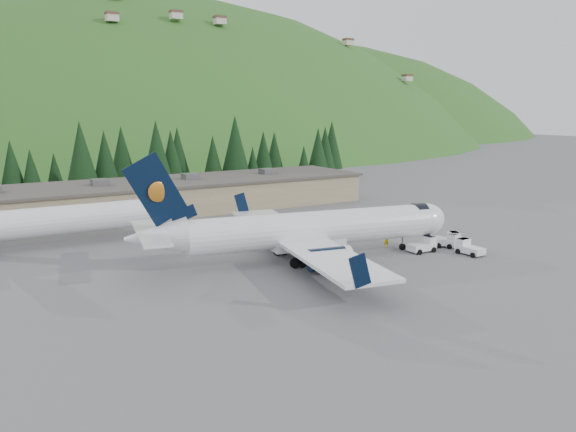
# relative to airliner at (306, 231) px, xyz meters

# --- Properties ---
(ground) EXTENTS (600.00, 600.00, 0.00)m
(ground) POSITION_rel_airliner_xyz_m (1.10, -0.21, -3.39)
(ground) COLOR #5A5A5F
(airliner) EXTENTS (38.22, 36.08, 12.72)m
(airliner) POSITION_rel_airliner_xyz_m (0.00, 0.00, 0.00)
(airliner) COLOR white
(airliner) RESTS_ON ground
(second_airliner) EXTENTS (27.50, 11.00, 10.05)m
(second_airliner) POSITION_rel_airliner_xyz_m (-23.82, 21.79, -0.07)
(second_airliner) COLOR white
(second_airliner) RESTS_ON ground
(baggage_tug_a) EXTENTS (3.41, 2.11, 1.80)m
(baggage_tug_a) POSITION_rel_airliner_xyz_m (14.10, -4.25, -2.59)
(baggage_tug_a) COLOR white
(baggage_tug_a) RESTS_ON ground
(baggage_tug_b) EXTENTS (3.81, 3.12, 1.82)m
(baggage_tug_b) POSITION_rel_airliner_xyz_m (18.54, -3.85, -2.58)
(baggage_tug_b) COLOR white
(baggage_tug_b) RESTS_ON ground
(baggage_tug_c) EXTENTS (2.07, 3.30, 1.73)m
(baggage_tug_c) POSITION_rel_airliner_xyz_m (17.72, -7.87, -2.61)
(baggage_tug_c) COLOR white
(baggage_tug_c) RESTS_ON ground
(terminal_building) EXTENTS (71.00, 17.00, 6.10)m
(terminal_building) POSITION_rel_airliner_xyz_m (-3.91, 37.79, -0.77)
(terminal_building) COLOR #8C7B5B
(terminal_building) RESTS_ON ground
(baggage_tug_d) EXTENTS (2.65, 3.63, 1.77)m
(baggage_tug_d) POSITION_rel_airliner_xyz_m (18.34, -4.06, -2.60)
(baggage_tug_d) COLOR white
(baggage_tug_d) RESTS_ON ground
(ramp_worker) EXTENTS (0.72, 0.50, 1.88)m
(ramp_worker) POSITION_rel_airliner_xyz_m (11.68, -0.24, -2.45)
(ramp_worker) COLOR #EEBC05
(ramp_worker) RESTS_ON ground
(tree_line) EXTENTS (112.80, 17.58, 14.33)m
(tree_line) POSITION_rel_airliner_xyz_m (-1.51, 60.45, 3.90)
(tree_line) COLOR black
(tree_line) RESTS_ON ground
(hills) EXTENTS (614.00, 330.00, 300.00)m
(hills) POSITION_rel_airliner_xyz_m (54.44, 207.17, -86.19)
(hills) COLOR #28521B
(hills) RESTS_ON ground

